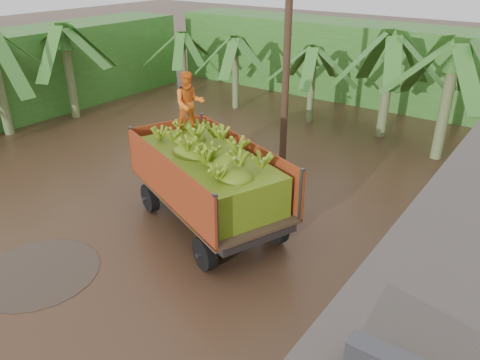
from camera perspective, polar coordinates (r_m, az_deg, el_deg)
name	(u,v)px	position (r m, az deg, el deg)	size (l,w,h in m)	color
ground	(192,279)	(10.80, -5.87, -11.87)	(100.00, 100.00, 0.00)	black
hedge_north	(379,64)	(24.06, 16.59, 13.43)	(22.00, 3.00, 3.60)	#2D661E
hedge_west	(5,77)	(22.84, -26.72, 11.14)	(3.00, 18.00, 3.60)	#2D661E
banana_trailer	(208,175)	(11.99, -3.96, 0.58)	(6.71, 3.95, 3.91)	#C3401B
utility_pole	(288,32)	(15.26, 5.85, 17.46)	(1.20, 0.24, 8.63)	#47301E
banana_plants	(198,94)	(17.59, -5.16, 10.35)	(24.27, 19.81, 4.20)	#2D661E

